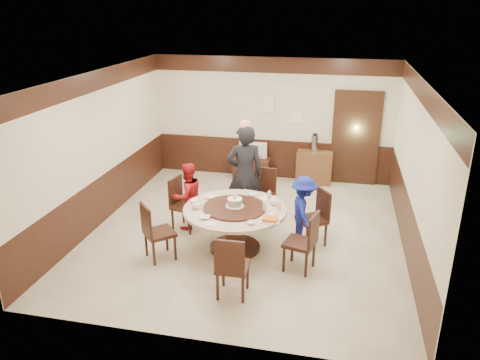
% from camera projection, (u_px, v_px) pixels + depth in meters
% --- Properties ---
extents(room, '(6.00, 6.04, 2.84)m').
position_uv_depth(room, '(247.00, 176.00, 8.17)').
color(room, '#C2B59B').
rests_on(room, ground).
extents(banquet_table, '(1.70, 1.70, 0.78)m').
position_uv_depth(banquet_table, '(235.00, 220.00, 7.76)').
color(banquet_table, black).
rests_on(banquet_table, ground).
extents(chair_0, '(0.61, 0.61, 0.97)m').
position_uv_depth(chair_0, '(312.00, 227.00, 8.02)').
color(chair_0, black).
rests_on(chair_0, ground).
extents(chair_1, '(0.47, 0.48, 0.97)m').
position_uv_depth(chair_1, '(263.00, 203.00, 8.98)').
color(chair_1, black).
rests_on(chair_1, ground).
extents(chair_2, '(0.54, 0.53, 0.97)m').
position_uv_depth(chair_2, '(185.00, 213.00, 8.56)').
color(chair_2, black).
rests_on(chair_2, ground).
extents(chair_3, '(0.62, 0.62, 0.97)m').
position_uv_depth(chair_3, '(159.00, 241.00, 7.55)').
color(chair_3, black).
rests_on(chair_3, ground).
extents(chair_4, '(0.45, 0.46, 0.97)m').
position_uv_depth(chair_4, '(232.00, 276.00, 6.58)').
color(chair_4, black).
rests_on(chair_4, ground).
extents(chair_5, '(0.54, 0.54, 0.97)m').
position_uv_depth(chair_5, '(301.00, 252.00, 7.23)').
color(chair_5, black).
rests_on(chair_5, ground).
extents(person_standing, '(0.79, 0.64, 1.88)m').
position_uv_depth(person_standing, '(245.00, 174.00, 8.65)').
color(person_standing, black).
rests_on(person_standing, ground).
extents(person_red, '(0.76, 0.77, 1.25)m').
position_uv_depth(person_red, '(188.00, 196.00, 8.49)').
color(person_red, '#AE171C').
rests_on(person_red, ground).
extents(person_blue, '(0.67, 0.89, 1.22)m').
position_uv_depth(person_blue, '(303.00, 211.00, 7.92)').
color(person_blue, navy).
rests_on(person_blue, ground).
extents(birthday_cake, '(0.30, 0.30, 0.20)m').
position_uv_depth(birthday_cake, '(235.00, 202.00, 7.66)').
color(birthday_cake, white).
rests_on(birthday_cake, banquet_table).
extents(teapot_left, '(0.17, 0.15, 0.13)m').
position_uv_depth(teapot_left, '(196.00, 205.00, 7.65)').
color(teapot_left, white).
rests_on(teapot_left, banquet_table).
extents(teapot_right, '(0.17, 0.15, 0.13)m').
position_uv_depth(teapot_right, '(274.00, 201.00, 7.80)').
color(teapot_right, white).
rests_on(teapot_right, banquet_table).
extents(bowl_0, '(0.17, 0.17, 0.04)m').
position_uv_depth(bowl_0, '(210.00, 197.00, 8.07)').
color(bowl_0, white).
rests_on(bowl_0, banquet_table).
extents(bowl_1, '(0.14, 0.14, 0.04)m').
position_uv_depth(bowl_1, '(251.00, 223.00, 7.13)').
color(bowl_1, white).
rests_on(bowl_1, banquet_table).
extents(bowl_2, '(0.16, 0.16, 0.04)m').
position_uv_depth(bowl_2, '(205.00, 217.00, 7.31)').
color(bowl_2, white).
rests_on(bowl_2, banquet_table).
extents(bowl_3, '(0.13, 0.13, 0.04)m').
position_uv_depth(bowl_3, '(271.00, 214.00, 7.41)').
color(bowl_3, white).
rests_on(bowl_3, banquet_table).
extents(bowl_4, '(0.15, 0.15, 0.04)m').
position_uv_depth(bowl_4, '(195.00, 201.00, 7.93)').
color(bowl_4, white).
rests_on(bowl_4, banquet_table).
extents(bowl_5, '(0.14, 0.14, 0.05)m').
position_uv_depth(bowl_5, '(253.00, 194.00, 8.18)').
color(bowl_5, white).
rests_on(bowl_5, banquet_table).
extents(saucer_near, '(0.18, 0.18, 0.01)m').
position_uv_depth(saucer_near, '(209.00, 224.00, 7.14)').
color(saucer_near, white).
rests_on(saucer_near, banquet_table).
extents(saucer_far, '(0.18, 0.18, 0.01)m').
position_uv_depth(saucer_far, '(267.00, 199.00, 8.05)').
color(saucer_far, white).
rests_on(saucer_far, banquet_table).
extents(shrimp_platter, '(0.30, 0.20, 0.06)m').
position_uv_depth(shrimp_platter, '(270.00, 220.00, 7.20)').
color(shrimp_platter, white).
rests_on(shrimp_platter, banquet_table).
extents(bottle_0, '(0.06, 0.06, 0.16)m').
position_uv_depth(bottle_0, '(265.00, 207.00, 7.53)').
color(bottle_0, white).
rests_on(bottle_0, banquet_table).
extents(bottle_1, '(0.06, 0.06, 0.16)m').
position_uv_depth(bottle_1, '(279.00, 207.00, 7.55)').
color(bottle_1, white).
rests_on(bottle_1, banquet_table).
extents(bottle_2, '(0.06, 0.06, 0.16)m').
position_uv_depth(bottle_2, '(269.00, 196.00, 7.96)').
color(bottle_2, white).
rests_on(bottle_2, banquet_table).
extents(tv_stand, '(0.85, 0.45, 0.50)m').
position_uv_depth(tv_stand, '(252.00, 168.00, 11.04)').
color(tv_stand, black).
rests_on(tv_stand, ground).
extents(television, '(0.67, 0.15, 0.38)m').
position_uv_depth(television, '(252.00, 150.00, 10.89)').
color(television, gray).
rests_on(television, tv_stand).
extents(side_cabinet, '(0.80, 0.40, 0.75)m').
position_uv_depth(side_cabinet, '(314.00, 167.00, 10.74)').
color(side_cabinet, brown).
rests_on(side_cabinet, ground).
extents(thermos, '(0.15, 0.15, 0.38)m').
position_uv_depth(thermos, '(315.00, 144.00, 10.54)').
color(thermos, silver).
rests_on(thermos, side_cabinet).
extents(notice_left, '(0.25, 0.00, 0.35)m').
position_uv_depth(notice_left, '(268.00, 104.00, 10.64)').
color(notice_left, white).
rests_on(notice_left, room).
extents(notice_right, '(0.30, 0.00, 0.22)m').
position_uv_depth(notice_right, '(296.00, 119.00, 10.61)').
color(notice_right, white).
rests_on(notice_right, room).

